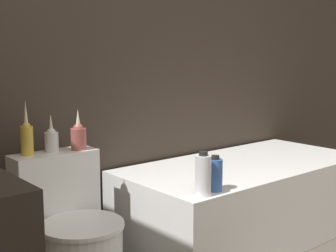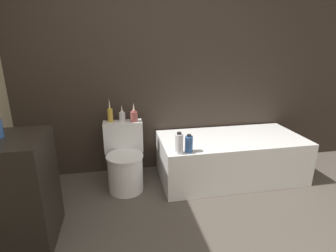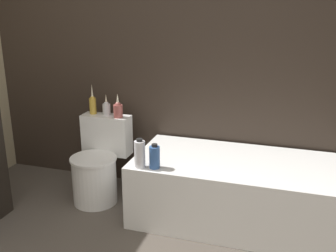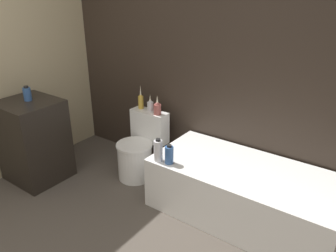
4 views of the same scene
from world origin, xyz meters
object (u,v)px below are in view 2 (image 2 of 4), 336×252
at_px(vase_bronze, 134,115).
at_px(shampoo_bottle_short, 189,144).
at_px(vase_silver, 122,115).
at_px(vase_gold, 110,114).
at_px(shampoo_bottle_tall, 179,144).
at_px(bathtub, 230,157).
at_px(toilet, 125,161).

xyz_separation_m(vase_bronze, shampoo_bottle_short, (0.50, -0.48, -0.19)).
bearing_deg(vase_bronze, vase_silver, 162.36).
xyz_separation_m(vase_gold, vase_silver, (0.13, 0.00, -0.03)).
relative_size(vase_silver, shampoo_bottle_short, 1.02).
distance_m(vase_silver, shampoo_bottle_short, 0.84).
relative_size(vase_bronze, shampoo_bottle_short, 1.14).
distance_m(vase_gold, shampoo_bottle_tall, 0.87).
distance_m(vase_silver, shampoo_bottle_tall, 0.78).
bearing_deg(bathtub, toilet, 179.71).
bearing_deg(toilet, bathtub, -0.29).
height_order(bathtub, vase_bronze, vase_bronze).
bearing_deg(shampoo_bottle_tall, toilet, 146.86).
bearing_deg(vase_silver, shampoo_bottle_tall, -46.34).
height_order(bathtub, shampoo_bottle_short, shampoo_bottle_short).
distance_m(vase_gold, vase_silver, 0.13).
height_order(vase_gold, shampoo_bottle_tall, vase_gold).
distance_m(shampoo_bottle_tall, shampoo_bottle_short, 0.11).
bearing_deg(shampoo_bottle_short, vase_gold, 145.50).
relative_size(vase_silver, shampoo_bottle_tall, 0.84).
bearing_deg(shampoo_bottle_tall, vase_silver, 133.66).
height_order(bathtub, shampoo_bottle_tall, shampoo_bottle_tall).
bearing_deg(vase_bronze, toilet, -127.96).
xyz_separation_m(toilet, vase_gold, (-0.13, 0.20, 0.49)).
height_order(bathtub, vase_gold, vase_gold).
height_order(bathtub, toilet, toilet).
distance_m(bathtub, vase_gold, 1.47).
height_order(shampoo_bottle_tall, shampoo_bottle_short, shampoo_bottle_tall).
relative_size(bathtub, shampoo_bottle_short, 8.97).
bearing_deg(shampoo_bottle_short, bathtub, 27.70).
bearing_deg(bathtub, vase_gold, 171.26).
xyz_separation_m(vase_silver, vase_bronze, (0.13, -0.04, 0.01)).
xyz_separation_m(bathtub, shampoo_bottle_tall, (-0.70, -0.34, 0.35)).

